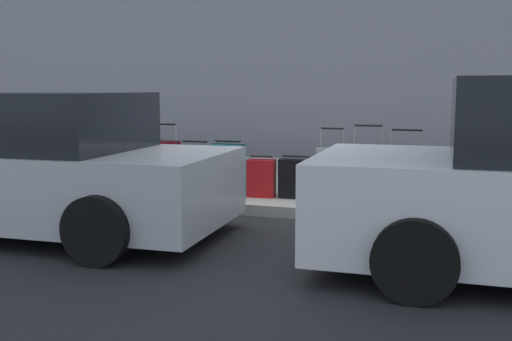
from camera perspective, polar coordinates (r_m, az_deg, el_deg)
The scene contains 16 objects.
ground_plane at distance 7.52m, azimuth -0.85°, elevation -4.31°, with size 40.00×40.00×0.00m, color black.
sidewalk_curb at distance 9.86m, azimuth 3.91°, elevation -1.01°, with size 18.00×5.00×0.14m, color #ADA89E.
suitcase_teal_1 at distance 7.66m, azimuth 21.24°, elevation -1.34°, with size 0.41×0.26×0.79m.
suitcase_navy_2 at distance 7.61m, azimuth 17.68°, elevation -0.89°, with size 0.44×0.21×0.73m.
suitcase_maroon_3 at distance 7.60m, azimuth 13.98°, elevation -0.52°, with size 0.44×0.23×0.95m.
suitcase_olive_4 at distance 7.74m, azimuth 10.49°, elevation -0.54°, with size 0.42×0.22×0.99m.
suitcase_silver_5 at distance 7.73m, azimuth 7.18°, elevation -0.36°, with size 0.37×0.25×0.95m.
suitcase_black_6 at distance 7.90m, azimuth 3.90°, elevation -0.79°, with size 0.48×0.20×0.57m.
suitcase_red_7 at distance 8.00m, azimuth 0.53°, elevation -0.73°, with size 0.38×0.24×0.56m.
suitcase_teal_8 at distance 8.10m, azimuth -2.64°, elevation 0.06°, with size 0.44×0.24×0.75m.
suitcase_navy_9 at distance 8.33m, azimuth -5.75°, elevation -0.30°, with size 0.45×0.24×0.73m.
suitcase_maroon_10 at distance 8.59m, azimuth -8.88°, elevation 0.47°, with size 0.51×0.22×0.96m.
suitcase_olive_11 at distance 8.77m, azimuth -11.92°, elevation 0.13°, with size 0.38×0.29×0.64m.
fire_hydrant at distance 9.21m, azimuth -16.42°, elevation 0.91°, with size 0.39×0.21×0.73m.
bollard_post at distance 9.51m, azimuth -20.46°, elevation 1.25°, with size 0.13×0.13×0.87m, color #333338.
parked_car_silver_1 at distance 7.00m, azimuth -20.23°, elevation 0.30°, with size 4.32×2.21×1.53m.
Camera 1 is at (-2.41, 6.94, 1.57)m, focal length 42.24 mm.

